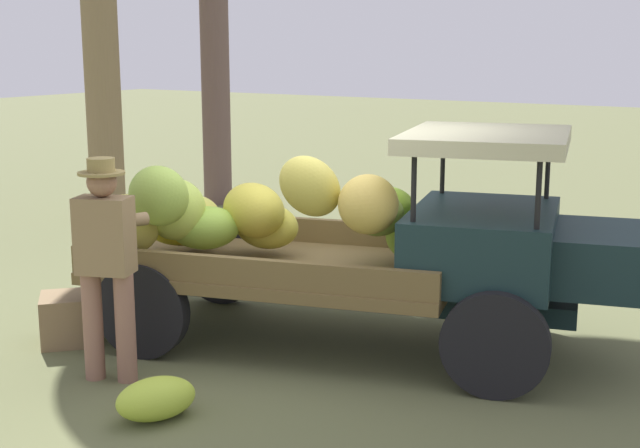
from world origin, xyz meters
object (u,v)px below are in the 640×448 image
(wooden_crate, at_px, (68,319))
(loose_banana_bunch, at_px, (156,399))
(truck, at_px, (360,241))
(farmer, at_px, (106,256))

(wooden_crate, height_order, loose_banana_bunch, wooden_crate)
(truck, height_order, farmer, truck)
(farmer, relative_size, loose_banana_bunch, 3.01)
(wooden_crate, bearing_deg, loose_banana_bunch, -24.69)
(truck, height_order, wooden_crate, truck)
(wooden_crate, bearing_deg, truck, 29.14)
(farmer, relative_size, wooden_crate, 3.69)
(truck, distance_m, wooden_crate, 2.57)
(farmer, xyz_separation_m, wooden_crate, (-0.92, 0.42, -0.76))
(wooden_crate, distance_m, loose_banana_bunch, 1.87)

